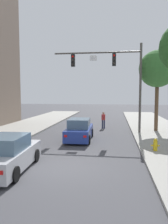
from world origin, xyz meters
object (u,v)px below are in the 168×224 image
at_px(car_following_silver, 9,155).
at_px(street_tree_second, 158,69).
at_px(car_lead_blue, 79,130).
at_px(pedestrian_crossing_road, 103,119).
at_px(fire_hydrant, 155,145).
at_px(traffic_signal_mast, 115,71).

bearing_deg(car_following_silver, street_tree_second, 52.75).
bearing_deg(street_tree_second, car_lead_blue, -146.55).
distance_m(car_following_silver, pedestrian_crossing_road, 12.97).
relative_size(fire_hydrant, street_tree_second, 0.10).
distance_m(traffic_signal_mast, car_following_silver, 11.96).
distance_m(car_lead_blue, fire_hydrant, 5.78).
xyz_separation_m(pedestrian_crossing_road, street_tree_second, (4.77, -1.49, 4.66)).
height_order(traffic_signal_mast, car_lead_blue, traffic_signal_mast).
bearing_deg(pedestrian_crossing_road, car_lead_blue, -104.75).
bearing_deg(street_tree_second, traffic_signal_mast, -165.11).
relative_size(traffic_signal_mast, street_tree_second, 1.06).
height_order(car_lead_blue, fire_hydrant, car_lead_blue).
height_order(pedestrian_crossing_road, fire_hydrant, pedestrian_crossing_road).
distance_m(traffic_signal_mast, car_lead_blue, 6.17).
distance_m(pedestrian_crossing_road, street_tree_second, 6.83).
bearing_deg(car_following_silver, fire_hydrant, 28.73).
distance_m(pedestrian_crossing_road, fire_hydrant, 9.29).
bearing_deg(fire_hydrant, traffic_signal_mast, 111.41).
height_order(car_lead_blue, street_tree_second, street_tree_second).
relative_size(pedestrian_crossing_road, street_tree_second, 0.23).
height_order(car_following_silver, fire_hydrant, car_following_silver).
relative_size(car_lead_blue, car_following_silver, 0.99).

